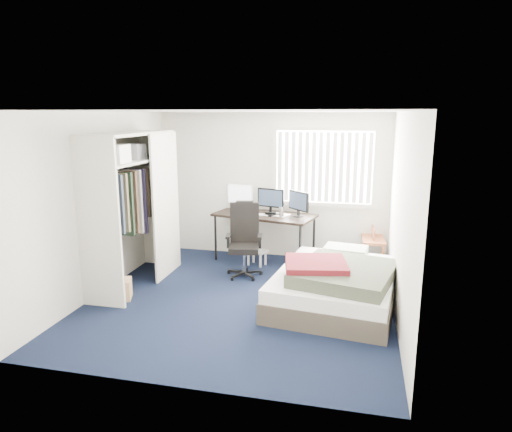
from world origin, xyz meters
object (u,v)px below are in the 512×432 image
object	(u,v)px
desk	(265,213)
office_chair	(244,247)
bed	(336,283)
nightstand	(373,241)

from	to	relation	value
desk	office_chair	world-z (taller)	desk
bed	desk	bearing A→B (deg)	129.08
office_chair	bed	world-z (taller)	office_chair
desk	nightstand	distance (m)	1.84
nightstand	bed	distance (m)	1.76
office_chair	bed	xyz separation A→B (m)	(1.47, -0.83, -0.16)
desk	bed	world-z (taller)	desk
desk	office_chair	bearing A→B (deg)	-102.77
office_chair	desk	bearing A→B (deg)	77.23
office_chair	nightstand	xyz separation A→B (m)	(1.96, 0.85, -0.01)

